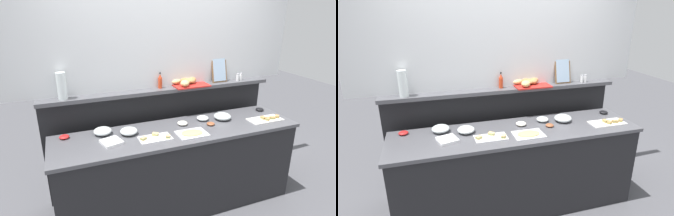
% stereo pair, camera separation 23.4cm
% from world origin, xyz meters
% --- Properties ---
extents(ground_plane, '(12.00, 12.00, 0.00)m').
position_xyz_m(ground_plane, '(0.00, 0.60, 0.00)').
color(ground_plane, '#4C4C51').
extents(buffet_counter, '(2.50, 0.64, 0.90)m').
position_xyz_m(buffet_counter, '(0.00, 0.00, 0.45)').
color(buffet_counter, black).
rests_on(buffet_counter, ground_plane).
extents(back_ledge_unit, '(2.62, 0.22, 1.22)m').
position_xyz_m(back_ledge_unit, '(0.00, 0.50, 0.64)').
color(back_ledge_unit, black).
rests_on(back_ledge_unit, ground_plane).
extents(upper_wall_panel, '(3.22, 0.08, 1.38)m').
position_xyz_m(upper_wall_panel, '(0.00, 0.52, 1.91)').
color(upper_wall_panel, silver).
rests_on(upper_wall_panel, back_ledge_unit).
extents(sandwich_platter_front, '(0.31, 0.17, 0.04)m').
position_xyz_m(sandwich_platter_front, '(-0.29, -0.10, 0.91)').
color(sandwich_platter_front, white).
rests_on(sandwich_platter_front, buffet_counter).
extents(sandwich_platter_side, '(0.38, 0.18, 0.04)m').
position_xyz_m(sandwich_platter_side, '(0.99, -0.10, 0.91)').
color(sandwich_platter_side, white).
rests_on(sandwich_platter_side, buffet_counter).
extents(cold_cuts_platter, '(0.29, 0.21, 0.02)m').
position_xyz_m(cold_cuts_platter, '(0.07, -0.13, 0.91)').
color(cold_cuts_platter, silver).
rests_on(cold_cuts_platter, buffet_counter).
extents(glass_bowl_large, '(0.13, 0.13, 0.05)m').
position_xyz_m(glass_bowl_large, '(0.34, 0.14, 0.92)').
color(glass_bowl_large, silver).
rests_on(glass_bowl_large, buffet_counter).
extents(glass_bowl_medium, '(0.17, 0.17, 0.07)m').
position_xyz_m(glass_bowl_medium, '(-0.73, 0.18, 0.93)').
color(glass_bowl_medium, silver).
rests_on(glass_bowl_medium, buffet_counter).
extents(glass_bowl_small, '(0.19, 0.19, 0.07)m').
position_xyz_m(glass_bowl_small, '(0.55, 0.09, 0.93)').
color(glass_bowl_small, silver).
rests_on(glass_bowl_small, buffet_counter).
extents(glass_bowl_extra, '(0.17, 0.17, 0.07)m').
position_xyz_m(glass_bowl_extra, '(-0.50, 0.09, 0.93)').
color(glass_bowl_extra, silver).
rests_on(glass_bowl_extra, buffet_counter).
extents(condiment_bowl_dark, '(0.11, 0.11, 0.04)m').
position_xyz_m(condiment_bowl_dark, '(0.08, 0.11, 0.92)').
color(condiment_bowl_dark, silver).
rests_on(condiment_bowl_dark, buffet_counter).
extents(condiment_bowl_cream, '(0.09, 0.09, 0.03)m').
position_xyz_m(condiment_bowl_cream, '(1.11, 0.16, 0.92)').
color(condiment_bowl_cream, black).
rests_on(condiment_bowl_cream, buffet_counter).
extents(condiment_bowl_teal, '(0.08, 0.08, 0.03)m').
position_xyz_m(condiment_bowl_teal, '(0.35, -0.01, 0.92)').
color(condiment_bowl_teal, brown).
rests_on(condiment_bowl_teal, buffet_counter).
extents(condiment_bowl_red, '(0.09, 0.09, 0.03)m').
position_xyz_m(condiment_bowl_red, '(-1.09, 0.22, 0.92)').
color(condiment_bowl_red, red).
rests_on(condiment_bowl_red, buffet_counter).
extents(napkin_stack, '(0.21, 0.21, 0.02)m').
position_xyz_m(napkin_stack, '(-0.69, -0.04, 0.91)').
color(napkin_stack, white).
rests_on(napkin_stack, buffet_counter).
extents(hot_sauce_bottle, '(0.04, 0.04, 0.18)m').
position_xyz_m(hot_sauce_bottle, '(-0.04, 0.45, 1.30)').
color(hot_sauce_bottle, red).
rests_on(hot_sauce_bottle, back_ledge_unit).
extents(salt_shaker, '(0.03, 0.03, 0.09)m').
position_xyz_m(salt_shaker, '(0.94, 0.42, 1.27)').
color(salt_shaker, white).
rests_on(salt_shaker, back_ledge_unit).
extents(pepper_shaker, '(0.03, 0.03, 0.09)m').
position_xyz_m(pepper_shaker, '(0.99, 0.42, 1.27)').
color(pepper_shaker, white).
rests_on(pepper_shaker, back_ledge_unit).
extents(bread_basket, '(0.42, 0.30, 0.08)m').
position_xyz_m(bread_basket, '(0.28, 0.45, 1.26)').
color(bread_basket, '#B2231E').
rests_on(bread_basket, back_ledge_unit).
extents(framed_picture, '(0.19, 0.08, 0.29)m').
position_xyz_m(framed_picture, '(0.70, 0.46, 1.37)').
color(framed_picture, brown).
rests_on(framed_picture, back_ledge_unit).
extents(water_carafe, '(0.09, 0.09, 0.26)m').
position_xyz_m(water_carafe, '(-1.05, 0.42, 1.36)').
color(water_carafe, silver).
rests_on(water_carafe, back_ledge_unit).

